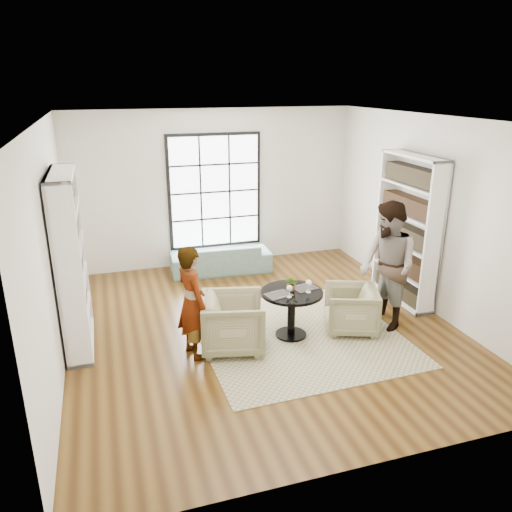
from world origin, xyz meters
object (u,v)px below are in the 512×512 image
object	(u,v)px
pedestal_table	(292,304)
armchair_left	(233,323)
wine_glass_right	(309,283)
person_right	(388,266)
person_left	(192,302)
wine_glass_left	(289,289)
flower_centerpiece	(292,283)
armchair_right	(351,309)
sofa	(221,258)

from	to	relation	value
pedestal_table	armchair_left	distance (m)	0.89
wine_glass_right	person_right	bearing A→B (deg)	0.52
person_left	pedestal_table	bearing A→B (deg)	-101.75
wine_glass_left	flower_centerpiece	distance (m)	0.24
person_right	wine_glass_left	distance (m)	1.56
flower_centerpiece	person_right	bearing A→B (deg)	-4.85
armchair_left	armchair_right	world-z (taller)	armchair_left
flower_centerpiece	armchair_left	bearing A→B (deg)	-172.21
armchair_left	armchair_right	size ratio (longest dim) A/B	1.15
pedestal_table	flower_centerpiece	xyz separation A→B (m)	(0.01, 0.03, 0.30)
armchair_left	flower_centerpiece	xyz separation A→B (m)	(0.88, 0.12, 0.42)
sofa	flower_centerpiece	bearing A→B (deg)	100.94
person_right	flower_centerpiece	bearing A→B (deg)	-96.37
armchair_left	wine_glass_left	world-z (taller)	wine_glass_left
armchair_right	armchair_left	bearing A→B (deg)	-70.10
armchair_right	flower_centerpiece	distance (m)	1.01
sofa	armchair_left	size ratio (longest dim) A/B	2.22
sofa	armchair_right	bearing A→B (deg)	116.69
armchair_right	person_left	bearing A→B (deg)	-70.09
armchair_left	flower_centerpiece	distance (m)	0.98
armchair_right	wine_glass_left	size ratio (longest dim) A/B	4.16
wine_glass_right	sofa	bearing A→B (deg)	100.74
sofa	flower_centerpiece	size ratio (longest dim) A/B	8.59
sofa	wine_glass_left	world-z (taller)	wine_glass_left
sofa	person_right	distance (m)	3.49
armchair_left	person_left	distance (m)	0.67
pedestal_table	person_right	size ratio (longest dim) A/B	0.46
armchair_left	person_right	bearing A→B (deg)	-76.91
sofa	pedestal_table	bearing A→B (deg)	100.67
person_right	wine_glass_right	size ratio (longest dim) A/B	10.06
armchair_right	person_left	size ratio (longest dim) A/B	0.48
person_right	sofa	bearing A→B (deg)	-149.97
sofa	person_right	bearing A→B (deg)	125.19
wine_glass_right	armchair_left	bearing A→B (deg)	179.35
wine_glass_left	wine_glass_right	distance (m)	0.32
pedestal_table	wine_glass_right	size ratio (longest dim) A/B	4.65
pedestal_table	wine_glass_right	xyz separation A→B (m)	(0.21, -0.10, 0.32)
person_left	flower_centerpiece	distance (m)	1.44
armchair_left	flower_centerpiece	world-z (taller)	flower_centerpiece
pedestal_table	armchair_left	world-z (taller)	armchair_left
armchair_left	person_right	distance (m)	2.38
armchair_left	person_right	xyz separation A→B (m)	(2.32, -0.00, 0.56)
sofa	armchair_right	size ratio (longest dim) A/B	2.55
person_left	wine_glass_left	distance (m)	1.32
armchair_left	person_right	size ratio (longest dim) A/B	0.45
armchair_left	person_left	xyz separation A→B (m)	(-0.55, 0.00, 0.38)
armchair_left	person_right	world-z (taller)	person_right
sofa	person_left	xyz separation A→B (m)	(-1.07, -2.92, 0.49)
sofa	armchair_left	xyz separation A→B (m)	(-0.52, -2.92, 0.11)
sofa	person_right	world-z (taller)	person_right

